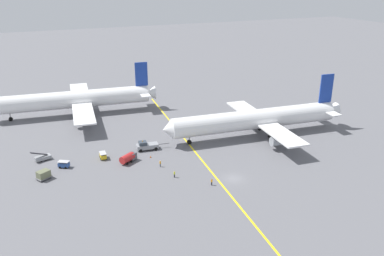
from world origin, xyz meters
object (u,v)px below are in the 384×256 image
Objects in this scene: gse_baggage_cart_near_cluster at (103,156)px; gse_fuel_bowser_stubby at (129,158)px; airliner_at_gate_left at (75,100)px; gse_baggage_cart_trailing at (64,164)px; ground_crew_marshaller_foreground at (174,174)px; ground_crew_ramp_agent_by_cones at (160,163)px; pushback_tug at (147,146)px; gse_container_dolly_flat at (44,175)px; airliner_being_pushed at (256,119)px; gse_belt_loader_portside at (43,157)px; ground_crew_wing_walker_right at (212,182)px; traffic_cone_wingtip_starboard at (151,157)px.

gse_baggage_cart_near_cluster is 0.55× the size of gse_fuel_bowser_stubby.
gse_baggage_cart_trailing is (-8.81, -40.08, -4.59)m from airliner_at_gate_left.
airliner_at_gate_left is 32.94× the size of ground_crew_marshaller_foreground.
airliner_at_gate_left is at bearing 105.27° from ground_crew_ramp_agent_by_cones.
gse_fuel_bowser_stubby is at bearing -139.24° from pushback_tug.
airliner_at_gate_left is 14.68× the size of gse_container_dolly_flat.
airliner_being_pushed is 40.03m from gse_fuel_bowser_stubby.
airliner_at_gate_left is 11.19× the size of gse_belt_loader_portside.
gse_belt_loader_portside reaches higher than gse_baggage_cart_near_cluster.
gse_baggage_cart_trailing is at bearing -174.46° from pushback_tug.
gse_fuel_bowser_stubby reaches higher than ground_crew_wing_walker_right.
gse_baggage_cart_near_cluster is 12.45m from traffic_cone_wingtip_starboard.
gse_baggage_cart_trailing is at bearing -54.85° from gse_belt_loader_portside.
pushback_tug is (13.53, -37.91, -4.26)m from airliner_at_gate_left.
gse_baggage_cart_near_cluster is 7.39m from gse_fuel_bowser_stubby.
gse_container_dolly_flat is 30.86m from ground_crew_marshaller_foreground.
gse_belt_loader_portside reaches higher than gse_fuel_bowser_stubby.
gse_baggage_cart_near_cluster is at bearing 128.07° from ground_crew_marshaller_foreground.
pushback_tug is at bearing 174.57° from airliner_being_pushed.
gse_fuel_bowser_stubby is 3.02× the size of ground_crew_wing_walker_right.
airliner_being_pushed is at bearing 3.74° from gse_fuel_bowser_stubby.
traffic_cone_wingtip_starboard is (6.01, 0.38, -1.05)m from gse_fuel_bowser_stubby.
ground_crew_ramp_agent_by_cones reaches higher than ground_crew_wing_walker_right.
gse_baggage_cart_near_cluster is 1.58× the size of ground_crew_ramp_agent_by_cones.
ground_crew_ramp_agent_by_cones is (6.61, -5.71, -0.41)m from gse_fuel_bowser_stubby.
gse_baggage_cart_trailing is 0.81× the size of gse_container_dolly_flat.
gse_baggage_cart_near_cluster is at bearing 139.67° from gse_fuel_bowser_stubby.
gse_fuel_bowser_stubby is (20.25, -10.07, 0.51)m from gse_belt_loader_portside.
gse_fuel_bowser_stubby is (5.62, -4.77, 0.47)m from gse_baggage_cart_near_cluster.
pushback_tug is 27.26m from gse_belt_loader_portside.
gse_container_dolly_flat is (-0.52, -10.88, 0.35)m from gse_belt_loader_portside.
airliner_being_pushed is 60.62m from gse_belt_loader_portside.
gse_container_dolly_flat reaches higher than ground_crew_wing_walker_right.
pushback_tug is 11.46m from ground_crew_ramp_agent_by_cones.
gse_fuel_bowser_stubby is at bearing -81.06° from airliner_at_gate_left.
gse_container_dolly_flat is 6.44× the size of traffic_cone_wingtip_starboard.
ground_crew_ramp_agent_by_cones is at bearing -84.41° from traffic_cone_wingtip_starboard.
gse_belt_loader_portside is 22.62m from gse_fuel_bowser_stubby.
traffic_cone_wingtip_starboard is (21.69, -3.20, -0.58)m from gse_baggage_cart_trailing.
gse_belt_loader_portside is 35.96m from ground_crew_marshaller_foreground.
airliner_being_pushed is 33.48m from pushback_tug.
ground_crew_ramp_agent_by_cones is 15.64m from ground_crew_wing_walker_right.
traffic_cone_wingtip_starboard is at bearing -8.38° from gse_baggage_cart_trailing.
ground_crew_marshaller_foreground is at bearing -38.66° from gse_belt_loader_portside.
gse_baggage_cart_near_cluster is at bearing 6.79° from gse_baggage_cart_trailing.
airliner_at_gate_left is at bearing 138.63° from airliner_being_pushed.
traffic_cone_wingtip_starboard is (12.88, -43.28, -5.17)m from airliner_at_gate_left.
ground_crew_marshaller_foreground reaches higher than traffic_cone_wingtip_starboard.
gse_belt_loader_portside is at bearing -111.72° from airliner_at_gate_left.
pushback_tug is at bearing 5.54° from gse_baggage_cart_trailing.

